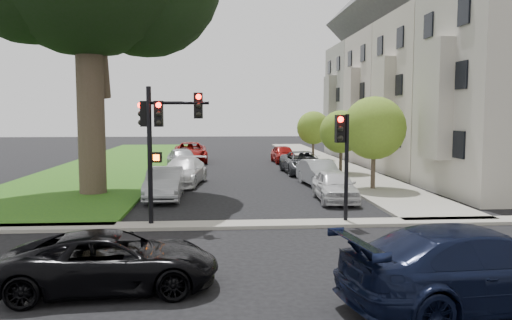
{
  "coord_description": "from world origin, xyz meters",
  "views": [
    {
      "loc": [
        -1.46,
        -14.76,
        3.84
      ],
      "look_at": [
        0.0,
        5.0,
        2.0
      ],
      "focal_mm": 35.0,
      "sensor_mm": 36.0,
      "label": 1
    }
  ],
  "objects": [
    {
      "name": "small_tree_a",
      "position": [
        6.2,
        9.48,
        3.13
      ],
      "size": [
        3.14,
        3.14,
        4.71
      ],
      "color": "#423520",
      "rests_on": "ground"
    },
    {
      "name": "car_cross_near",
      "position": [
        -3.8,
        -3.92,
        0.64
      ],
      "size": [
        4.75,
        2.47,
        1.28
      ],
      "primitive_type": "imported",
      "rotation": [
        0.0,
        0.0,
        1.65
      ],
      "color": "black",
      "rests_on": "ground"
    },
    {
      "name": "sidewalk_right",
      "position": [
        6.75,
        24.0,
        0.06
      ],
      "size": [
        3.5,
        44.0,
        0.12
      ],
      "primitive_type": "cube",
      "color": "#9D9781",
      "rests_on": "ground"
    },
    {
      "name": "house_b",
      "position": [
        12.45,
        15.5,
        6.93
      ],
      "size": [
        7.7,
        7.55,
        15.97
      ],
      "color": "#A89E8D",
      "rests_on": "ground"
    },
    {
      "name": "car_parked_5",
      "position": [
        -3.93,
        7.73,
        0.72
      ],
      "size": [
        1.57,
        4.37,
        1.43
      ],
      "primitive_type": "imported",
      "rotation": [
        0.0,
        0.0,
        0.01
      ],
      "color": "#999BA0",
      "rests_on": "ground"
    },
    {
      "name": "sidewalk_cross",
      "position": [
        0.0,
        2.0,
        0.06
      ],
      "size": [
        60.0,
        1.0,
        0.12
      ],
      "primitive_type": "cube",
      "color": "#9D9781",
      "rests_on": "ground"
    },
    {
      "name": "house_c",
      "position": [
        12.45,
        23.0,
        6.93
      ],
      "size": [
        7.7,
        7.55,
        15.97
      ],
      "color": "#A6948B",
      "rests_on": "ground"
    },
    {
      "name": "car_cross_far",
      "position": [
        3.61,
        -5.48,
        0.81
      ],
      "size": [
        5.92,
        3.23,
        1.63
      ],
      "primitive_type": "imported",
      "rotation": [
        0.0,
        0.0,
        1.75
      ],
      "color": "black",
      "rests_on": "ground"
    },
    {
      "name": "car_parked_2",
      "position": [
        3.89,
        16.75,
        0.71
      ],
      "size": [
        2.59,
        5.24,
        1.43
      ],
      "primitive_type": "imported",
      "rotation": [
        0.0,
        0.0,
        0.04
      ],
      "color": "#3F4247",
      "rests_on": "ground"
    },
    {
      "name": "car_parked_7",
      "position": [
        -3.97,
        19.12,
        0.77
      ],
      "size": [
        2.71,
        4.79,
        1.54
      ],
      "primitive_type": "imported",
      "rotation": [
        0.0,
        0.0,
        0.21
      ],
      "color": "#999BA0",
      "rests_on": "ground"
    },
    {
      "name": "small_tree_b",
      "position": [
        6.2,
        16.16,
        2.7
      ],
      "size": [
        2.71,
        2.71,
        4.06
      ],
      "color": "#423520",
      "rests_on": "ground"
    },
    {
      "name": "traffic_signal_secondary",
      "position": [
        2.82,
        2.19,
        2.67
      ],
      "size": [
        0.49,
        0.4,
        3.83
      ],
      "color": "black",
      "rests_on": "ground"
    },
    {
      "name": "grass_strip",
      "position": [
        -9.0,
        24.0,
        0.06
      ],
      "size": [
        8.0,
        44.0,
        0.12
      ],
      "primitive_type": "cube",
      "color": "#214F19",
      "rests_on": "ground"
    },
    {
      "name": "car_parked_3",
      "position": [
        3.55,
        23.95,
        0.69
      ],
      "size": [
        1.81,
        4.12,
        1.38
      ],
      "primitive_type": "imported",
      "rotation": [
        0.0,
        0.0,
        0.05
      ],
      "color": "maroon",
      "rests_on": "ground"
    },
    {
      "name": "car_parked_1",
      "position": [
        3.85,
        11.26,
        0.7
      ],
      "size": [
        1.92,
        4.36,
        1.39
      ],
      "primitive_type": "imported",
      "rotation": [
        0.0,
        0.0,
        0.11
      ],
      "color": "#999BA0",
      "rests_on": "ground"
    },
    {
      "name": "ground",
      "position": [
        0.0,
        0.0,
        0.0
      ],
      "size": [
        140.0,
        140.0,
        0.0
      ],
      "primitive_type": "plane",
      "color": "black",
      "rests_on": "ground"
    },
    {
      "name": "car_parked_8",
      "position": [
        -3.76,
        24.86,
        0.79
      ],
      "size": [
        2.92,
        5.82,
        1.58
      ],
      "primitive_type": "imported",
      "rotation": [
        0.0,
        0.0,
        0.05
      ],
      "color": "maroon",
      "rests_on": "ground"
    },
    {
      "name": "car_parked_6",
      "position": [
        -3.42,
        12.21,
        0.72
      ],
      "size": [
        2.74,
        5.22,
        1.44
      ],
      "primitive_type": "imported",
      "rotation": [
        0.0,
        0.0,
        -0.15
      ],
      "color": "silver",
      "rests_on": "ground"
    },
    {
      "name": "small_tree_c",
      "position": [
        6.2,
        25.45,
        2.7
      ],
      "size": [
        2.7,
        2.7,
        4.05
      ],
      "color": "#423520",
      "rests_on": "ground"
    },
    {
      "name": "car_parked_0",
      "position": [
        3.6,
        6.63,
        0.69
      ],
      "size": [
        1.78,
        4.1,
        1.38
      ],
      "primitive_type": "imported",
      "rotation": [
        0.0,
        0.0,
        -0.04
      ],
      "color": "silver",
      "rests_on": "ground"
    },
    {
      "name": "traffic_signal_main",
      "position": [
        -3.43,
        2.23,
        3.28
      ],
      "size": [
        2.33,
        0.61,
        4.75
      ],
      "color": "black",
      "rests_on": "ground"
    },
    {
      "name": "house_d",
      "position": [
        12.45,
        30.5,
        6.93
      ],
      "size": [
        7.7,
        7.55,
        15.97
      ],
      "color": "gray",
      "rests_on": "ground"
    }
  ]
}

